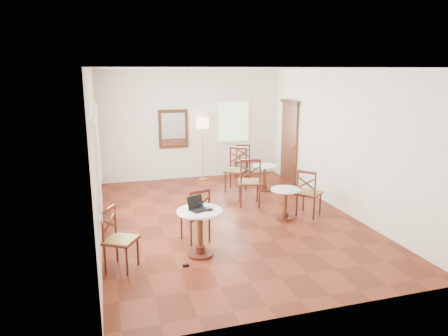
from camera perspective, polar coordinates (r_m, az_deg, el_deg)
name	(u,v)px	position (r m, az deg, el deg)	size (l,w,h in m)	color
ground	(228,219)	(8.53, 0.58, -7.00)	(7.00, 7.00, 0.00)	#622110
room_shell	(221,125)	(8.31, -0.35, 5.91)	(5.02, 7.02, 3.01)	white
cafe_table_near	(200,228)	(6.77, -3.35, -8.21)	(0.74, 0.74, 0.78)	#461911
cafe_table_mid	(285,200)	(8.49, 8.46, -4.44)	(0.60, 0.60, 0.64)	#461911
cafe_table_back	(265,175)	(10.43, 5.61, -0.95)	(0.61, 0.61, 0.64)	#461911
chair_near_a	(196,215)	(7.33, -3.92, -6.47)	(0.55, 0.55, 0.97)	#461911
chair_near_b	(119,239)	(6.53, -14.26, -9.50)	(0.61, 0.61, 0.96)	#461911
chair_mid_a	(250,182)	(9.21, 3.55, -1.90)	(0.61, 0.61, 1.09)	#461911
chair_mid_b	(309,193)	(8.73, 11.59, -3.38)	(0.64, 0.64, 0.99)	#461911
chair_back_a	(242,160)	(11.71, 2.53, 1.11)	(0.52, 0.52, 0.97)	#461911
chair_back_b	(236,170)	(10.31, 1.68, -0.23)	(0.70, 0.70, 1.09)	#461911
floor_lamp	(203,127)	(11.20, -2.98, 5.66)	(0.34, 0.34, 1.73)	#BF8C3F
laptop	(198,206)	(6.68, -3.67, -5.31)	(0.38, 0.35, 0.21)	black
mouse	(210,209)	(6.63, -1.95, -5.73)	(0.11, 0.07, 0.04)	black
navy_mug	(200,205)	(6.78, -3.30, -5.08)	(0.11, 0.07, 0.09)	black
water_glass	(208,209)	(6.58, -2.25, -5.62)	(0.06, 0.06, 0.09)	white
power_adapter	(186,265)	(6.61, -5.30, -13.22)	(0.10, 0.06, 0.04)	black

